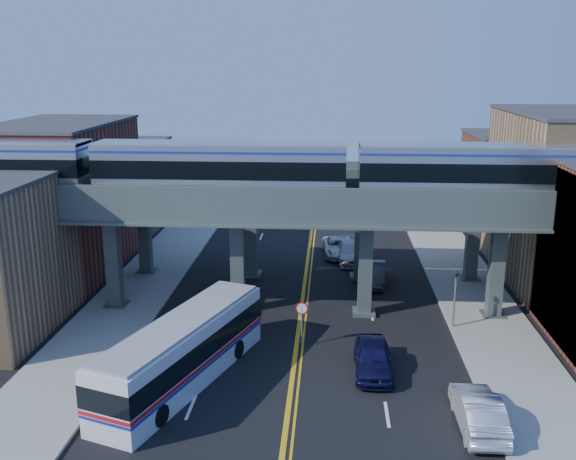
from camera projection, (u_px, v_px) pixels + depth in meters
name	position (u px, v px, depth m)	size (l,w,h in m)	color
ground	(293.00, 370.00, 33.17)	(120.00, 120.00, 0.00)	black
sidewalk_west	(133.00, 296.00, 43.56)	(5.00, 70.00, 0.16)	gray
sidewalk_east	(477.00, 304.00, 42.04)	(5.00, 70.00, 0.16)	gray
building_west_b	(62.00, 198.00, 48.44)	(8.00, 14.00, 11.00)	brown
building_west_c	(119.00, 186.00, 61.36)	(8.00, 10.00, 8.00)	#9A7B4F
building_east_b	(565.00, 198.00, 45.87)	(8.00, 14.00, 12.00)	#9A7B4F
building_east_c	(513.00, 185.00, 58.79)	(8.00, 10.00, 9.00)	brown
mural_panel	(564.00, 265.00, 34.86)	(0.10, 9.50, 9.50)	teal
elevated_viaduct_near	(301.00, 213.00, 39.25)	(52.00, 3.60, 7.40)	#3D4645
elevated_viaduct_far	(306.00, 191.00, 46.00)	(52.00, 3.60, 7.40)	#3D4645
transit_train	(220.00, 168.00, 38.87)	(47.00, 2.95, 3.43)	black
stop_sign	(302.00, 317.00, 35.60)	(0.76, 0.09, 2.63)	slate
traffic_signal	(455.00, 292.00, 37.77)	(0.15, 0.18, 4.10)	slate
transit_bus	(183.00, 352.00, 31.62)	(6.56, 12.35, 3.13)	silver
car_lane_a	(373.00, 358.00, 32.76)	(1.91, 4.75, 1.62)	black
car_lane_b	(374.00, 274.00, 45.96)	(1.60, 4.60, 1.51)	#2F2F31
car_lane_c	(338.00, 247.00, 52.77)	(2.34, 5.07, 1.41)	silver
car_lane_d	(351.00, 252.00, 51.20)	(2.13, 5.25, 1.52)	silver
car_parked_curb	(478.00, 411.00, 27.77)	(1.71, 4.91, 1.62)	#ADADB2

